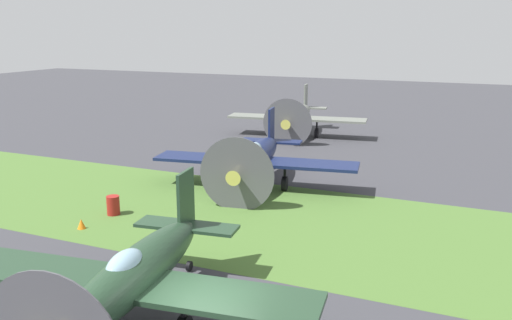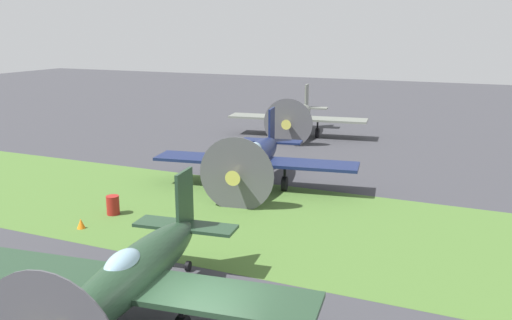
% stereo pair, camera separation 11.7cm
% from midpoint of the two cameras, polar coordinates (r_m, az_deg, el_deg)
% --- Properties ---
extents(grass_verge, '(120.00, 11.00, 0.01)m').
position_cam_midpoint_polar(grass_verge, '(23.73, 6.36, -7.17)').
color(grass_verge, '#476B2D').
rests_on(grass_verge, ground).
extents(airplane_lead, '(11.05, 8.77, 3.91)m').
position_cam_midpoint_polar(airplane_lead, '(16.04, -12.76, -11.75)').
color(airplane_lead, '#233D28').
rests_on(airplane_lead, ground).
extents(airplane_wingman, '(11.24, 8.95, 3.98)m').
position_cam_midpoint_polar(airplane_wingman, '(29.12, 0.14, 0.32)').
color(airplane_wingman, '#141E47').
rests_on(airplane_wingman, ground).
extents(airplane_trail, '(11.19, 8.90, 3.96)m').
position_cam_midpoint_polar(airplane_trail, '(43.25, 4.57, 4.74)').
color(airplane_trail, slate).
rests_on(airplane_trail, ground).
extents(fuel_drum, '(0.60, 0.60, 0.90)m').
position_cam_midpoint_polar(fuel_drum, '(25.93, -14.86, -4.67)').
color(fuel_drum, maroon).
rests_on(fuel_drum, ground).
extents(runway_marker_cone, '(0.36, 0.36, 0.44)m').
position_cam_midpoint_polar(runway_marker_cone, '(24.62, -18.01, -6.46)').
color(runway_marker_cone, orange).
rests_on(runway_marker_cone, ground).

